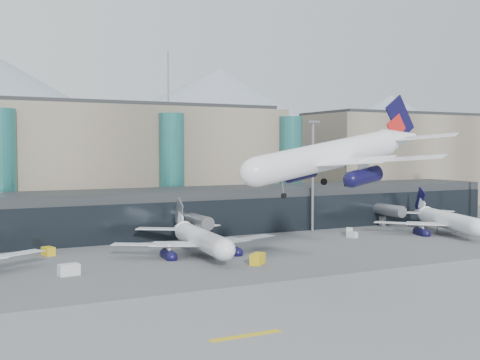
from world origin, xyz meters
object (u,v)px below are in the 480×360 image
(lightmast_mid, at_px, (313,169))
(jet_parked_right, at_px, (442,214))
(veh_d, at_px, (349,231))
(veh_h, at_px, (258,259))
(veh_b, at_px, (48,251))
(veh_a, at_px, (69,270))
(veh_g, at_px, (352,235))
(jet_parked_mid, at_px, (196,232))
(hero_jet, at_px, (344,146))

(lightmast_mid, distance_m, jet_parked_right, 31.17)
(veh_d, distance_m, veh_h, 40.92)
(veh_b, distance_m, veh_h, 38.18)
(lightmast_mid, distance_m, veh_a, 66.66)
(veh_b, distance_m, veh_g, 62.38)
(jet_parked_mid, bearing_deg, veh_d, -74.92)
(hero_jet, distance_m, veh_b, 58.29)
(veh_g, bearing_deg, veh_h, -80.04)
(jet_parked_right, distance_m, veh_b, 85.85)
(veh_d, distance_m, veh_g, 4.92)
(jet_parked_mid, relative_size, veh_d, 12.81)
(veh_g, distance_m, veh_h, 36.65)
(lightmast_mid, height_order, jet_parked_mid, lightmast_mid)
(hero_jet, xyz_separation_m, jet_parked_right, (54.26, 35.86, -15.30))
(veh_d, relative_size, veh_g, 1.17)
(lightmast_mid, bearing_deg, veh_g, -82.71)
(veh_a, relative_size, veh_g, 1.41)
(veh_a, distance_m, veh_g, 63.15)
(jet_parked_mid, height_order, veh_b, jet_parked_mid)
(veh_b, bearing_deg, veh_d, -108.61)
(hero_jet, relative_size, veh_b, 12.29)
(lightmast_mid, distance_m, veh_b, 62.14)
(veh_b, bearing_deg, hero_jet, -162.00)
(veh_b, bearing_deg, veh_a, 163.78)
(veh_a, bearing_deg, lightmast_mid, 15.00)
(lightmast_mid, relative_size, veh_b, 9.76)
(veh_a, xyz_separation_m, veh_h, (29.61, -5.21, 0.04))
(hero_jet, relative_size, veh_g, 14.79)
(veh_g, bearing_deg, veh_b, -114.35)
(jet_parked_mid, bearing_deg, veh_b, 73.28)
(jet_parked_mid, xyz_separation_m, jet_parked_right, (60.63, -0.02, 0.15))
(veh_d, xyz_separation_m, veh_h, (-34.92, -21.34, 0.18))
(hero_jet, xyz_separation_m, jet_parked_mid, (-6.37, 35.88, -15.45))
(hero_jet, bearing_deg, jet_parked_mid, 92.71)
(veh_d, bearing_deg, veh_b, 124.10)
(veh_h, bearing_deg, hero_jet, -129.03)
(jet_parked_mid, height_order, veh_a, jet_parked_mid)
(hero_jet, xyz_separation_m, veh_d, (33.53, 42.90, -18.70))
(jet_parked_right, distance_m, veh_d, 22.16)
(jet_parked_right, bearing_deg, hero_jet, 142.83)
(jet_parked_right, xyz_separation_m, veh_d, (-20.73, 7.04, -3.41))
(jet_parked_mid, bearing_deg, veh_a, 115.39)
(jet_parked_mid, distance_m, veh_a, 26.44)
(veh_a, height_order, veh_h, veh_h)
(jet_parked_right, bearing_deg, lightmast_mid, 77.11)
(veh_b, relative_size, veh_d, 1.03)
(hero_jet, xyz_separation_m, veh_g, (31.03, 38.66, -18.79))
(veh_h, bearing_deg, veh_b, 98.03)
(veh_b, bearing_deg, veh_h, -145.36)
(lightmast_mid, xyz_separation_m, hero_jet, (-29.38, -51.56, 5.01))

